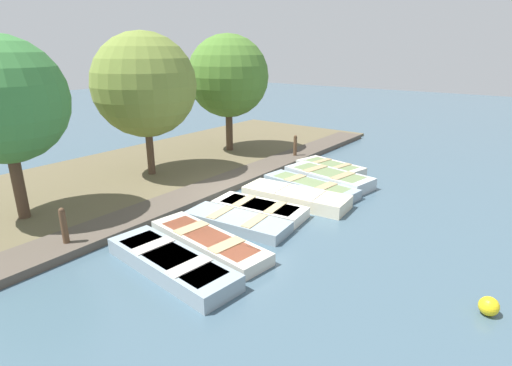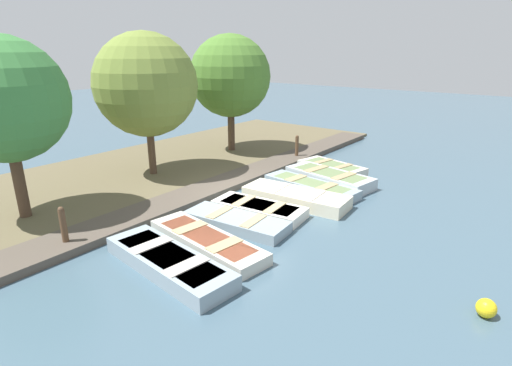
{
  "view_description": "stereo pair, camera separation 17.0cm",
  "coord_description": "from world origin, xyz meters",
  "px_view_note": "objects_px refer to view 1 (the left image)",
  "views": [
    {
      "loc": [
        7.66,
        -9.78,
        4.71
      ],
      "look_at": [
        0.38,
        -0.14,
        0.65
      ],
      "focal_mm": 28.0,
      "sensor_mm": 36.0,
      "label": 1
    },
    {
      "loc": [
        7.79,
        -9.68,
        4.71
      ],
      "look_at": [
        0.38,
        -0.14,
        0.65
      ],
      "focal_mm": 28.0,
      "sensor_mm": 36.0,
      "label": 2
    }
  ],
  "objects_px": {
    "rowboat_4": "(296,197)",
    "mooring_post_near": "(64,229)",
    "mooring_post_far": "(295,148)",
    "rowboat_2": "(237,221)",
    "rowboat_6": "(328,177)",
    "rowboat_3": "(259,209)",
    "rowboat_5": "(310,186)",
    "rowboat_0": "(171,263)",
    "park_tree_left": "(144,85)",
    "rowboat_7": "(330,168)",
    "rowboat_1": "(208,241)",
    "park_tree_center": "(228,76)",
    "park_tree_far_left": "(2,100)"
  },
  "relations": [
    {
      "from": "rowboat_4",
      "to": "mooring_post_near",
      "type": "distance_m",
      "value": 6.73
    },
    {
      "from": "mooring_post_far",
      "to": "rowboat_2",
      "type": "bearing_deg",
      "value": -70.74
    },
    {
      "from": "rowboat_4",
      "to": "rowboat_6",
      "type": "xyz_separation_m",
      "value": [
        -0.1,
        2.47,
        0.01
      ]
    },
    {
      "from": "mooring_post_near",
      "to": "rowboat_3",
      "type": "bearing_deg",
      "value": 63.07
    },
    {
      "from": "rowboat_5",
      "to": "mooring_post_far",
      "type": "distance_m",
      "value": 4.12
    },
    {
      "from": "rowboat_6",
      "to": "rowboat_2",
      "type": "bearing_deg",
      "value": -83.15
    },
    {
      "from": "rowboat_0",
      "to": "park_tree_left",
      "type": "height_order",
      "value": "park_tree_left"
    },
    {
      "from": "rowboat_4",
      "to": "rowboat_7",
      "type": "bearing_deg",
      "value": 94.95
    },
    {
      "from": "rowboat_1",
      "to": "rowboat_2",
      "type": "relative_size",
      "value": 1.19
    },
    {
      "from": "rowboat_3",
      "to": "rowboat_5",
      "type": "bearing_deg",
      "value": 79.15
    },
    {
      "from": "mooring_post_near",
      "to": "rowboat_7",
      "type": "bearing_deg",
      "value": 77.54
    },
    {
      "from": "rowboat_4",
      "to": "park_tree_center",
      "type": "height_order",
      "value": "park_tree_center"
    },
    {
      "from": "mooring_post_far",
      "to": "park_tree_center",
      "type": "xyz_separation_m",
      "value": [
        -3.25,
        -0.67,
        2.97
      ]
    },
    {
      "from": "rowboat_1",
      "to": "park_tree_left",
      "type": "bearing_deg",
      "value": 160.17
    },
    {
      "from": "rowboat_4",
      "to": "rowboat_2",
      "type": "bearing_deg",
      "value": -102.59
    },
    {
      "from": "rowboat_1",
      "to": "rowboat_7",
      "type": "xyz_separation_m",
      "value": [
        -0.49,
        7.56,
        0.04
      ]
    },
    {
      "from": "rowboat_1",
      "to": "rowboat_2",
      "type": "height_order",
      "value": "rowboat_1"
    },
    {
      "from": "rowboat_1",
      "to": "park_tree_center",
      "type": "bearing_deg",
      "value": 134.6
    },
    {
      "from": "rowboat_1",
      "to": "rowboat_5",
      "type": "distance_m",
      "value": 5.2
    },
    {
      "from": "park_tree_center",
      "to": "rowboat_0",
      "type": "bearing_deg",
      "value": -56.33
    },
    {
      "from": "rowboat_0",
      "to": "rowboat_2",
      "type": "xyz_separation_m",
      "value": [
        -0.31,
        2.68,
        -0.04
      ]
    },
    {
      "from": "rowboat_6",
      "to": "mooring_post_far",
      "type": "bearing_deg",
      "value": 152.9
    },
    {
      "from": "rowboat_0",
      "to": "rowboat_6",
      "type": "xyz_separation_m",
      "value": [
        -0.07,
        7.69,
        0.02
      ]
    },
    {
      "from": "rowboat_3",
      "to": "mooring_post_near",
      "type": "relative_size",
      "value": 2.58
    },
    {
      "from": "rowboat_6",
      "to": "mooring_post_far",
      "type": "distance_m",
      "value": 3.37
    },
    {
      "from": "rowboat_6",
      "to": "park_tree_center",
      "type": "relative_size",
      "value": 0.64
    },
    {
      "from": "rowboat_5",
      "to": "mooring_post_far",
      "type": "relative_size",
      "value": 3.13
    },
    {
      "from": "rowboat_0",
      "to": "rowboat_4",
      "type": "xyz_separation_m",
      "value": [
        0.04,
        5.21,
        0.01
      ]
    },
    {
      "from": "rowboat_4",
      "to": "rowboat_7",
      "type": "xyz_separation_m",
      "value": [
        -0.63,
        3.66,
        -0.02
      ]
    },
    {
      "from": "rowboat_4",
      "to": "mooring_post_near",
      "type": "relative_size",
      "value": 3.07
    },
    {
      "from": "rowboat_6",
      "to": "mooring_post_far",
      "type": "height_order",
      "value": "mooring_post_far"
    },
    {
      "from": "rowboat_5",
      "to": "rowboat_3",
      "type": "bearing_deg",
      "value": -88.01
    },
    {
      "from": "rowboat_7",
      "to": "park_tree_left",
      "type": "height_order",
      "value": "park_tree_left"
    },
    {
      "from": "rowboat_3",
      "to": "mooring_post_far",
      "type": "relative_size",
      "value": 2.58
    },
    {
      "from": "rowboat_5",
      "to": "park_tree_center",
      "type": "height_order",
      "value": "park_tree_center"
    },
    {
      "from": "rowboat_1",
      "to": "park_tree_left",
      "type": "xyz_separation_m",
      "value": [
        -5.79,
        2.95,
        3.31
      ]
    },
    {
      "from": "rowboat_6",
      "to": "park_tree_center",
      "type": "height_order",
      "value": "park_tree_center"
    },
    {
      "from": "rowboat_2",
      "to": "rowboat_4",
      "type": "bearing_deg",
      "value": 76.1
    },
    {
      "from": "rowboat_4",
      "to": "park_tree_left",
      "type": "xyz_separation_m",
      "value": [
        -5.93,
        -0.95,
        3.26
      ]
    },
    {
      "from": "park_tree_left",
      "to": "park_tree_center",
      "type": "xyz_separation_m",
      "value": [
        -0.12,
        4.76,
        0.07
      ]
    },
    {
      "from": "rowboat_1",
      "to": "rowboat_2",
      "type": "bearing_deg",
      "value": 105.54
    },
    {
      "from": "mooring_post_near",
      "to": "mooring_post_far",
      "type": "relative_size",
      "value": 1.0
    },
    {
      "from": "rowboat_4",
      "to": "rowboat_7",
      "type": "relative_size",
      "value": 1.24
    },
    {
      "from": "rowboat_7",
      "to": "park_tree_far_left",
      "type": "distance_m",
      "value": 11.2
    },
    {
      "from": "park_tree_center",
      "to": "park_tree_left",
      "type": "bearing_deg",
      "value": -88.6
    },
    {
      "from": "rowboat_2",
      "to": "rowboat_5",
      "type": "xyz_separation_m",
      "value": [
        0.14,
        3.83,
        0.01
      ]
    },
    {
      "from": "rowboat_2",
      "to": "rowboat_4",
      "type": "height_order",
      "value": "rowboat_4"
    },
    {
      "from": "rowboat_4",
      "to": "mooring_post_far",
      "type": "relative_size",
      "value": 3.07
    },
    {
      "from": "park_tree_far_left",
      "to": "rowboat_5",
      "type": "bearing_deg",
      "value": 53.83
    },
    {
      "from": "rowboat_1",
      "to": "rowboat_3",
      "type": "distance_m",
      "value": 2.51
    }
  ]
}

